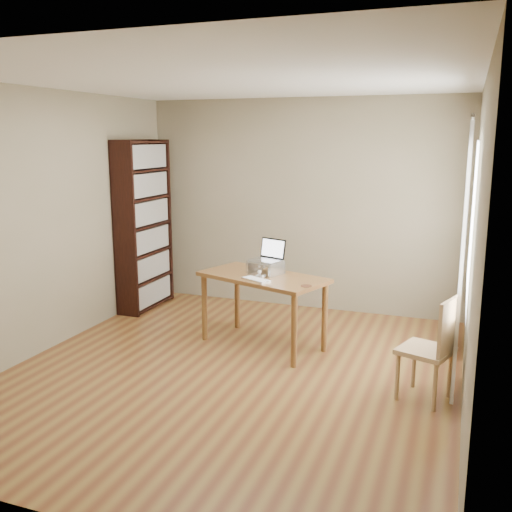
% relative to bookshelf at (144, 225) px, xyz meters
% --- Properties ---
extents(room, '(4.04, 4.54, 2.64)m').
position_rel_bookshelf_xyz_m(room, '(1.86, -1.54, 0.25)').
color(room, brown).
rests_on(room, ground).
extents(bookshelf, '(0.30, 0.90, 2.10)m').
position_rel_bookshelf_xyz_m(bookshelf, '(0.00, 0.00, 0.00)').
color(bookshelf, black).
rests_on(bookshelf, ground).
extents(curtains, '(0.03, 1.90, 2.25)m').
position_rel_bookshelf_xyz_m(curtains, '(3.75, -0.75, 0.12)').
color(curtains, white).
rests_on(curtains, ground).
extents(desk, '(1.43, 1.03, 0.75)m').
position_rel_bookshelf_xyz_m(desk, '(1.86, -0.80, -0.41)').
color(desk, brown).
rests_on(desk, ground).
extents(laptop_stand, '(0.32, 0.25, 0.13)m').
position_rel_bookshelf_xyz_m(laptop_stand, '(1.86, -0.72, -0.22)').
color(laptop_stand, '#BCBEC1').
rests_on(laptop_stand, desk).
extents(laptop, '(0.36, 0.35, 0.22)m').
position_rel_bookshelf_xyz_m(laptop, '(1.86, -0.67, -0.11)').
color(laptop, '#BCBEC1').
rests_on(laptop, laptop_stand).
extents(keyboard, '(0.32, 0.24, 0.02)m').
position_rel_bookshelf_xyz_m(keyboard, '(1.87, -1.02, -0.29)').
color(keyboard, '#BCBEC1').
rests_on(keyboard, desk).
extents(coaster, '(0.11, 0.11, 0.01)m').
position_rel_bookshelf_xyz_m(coaster, '(2.39, -1.07, -0.30)').
color(coaster, brown).
rests_on(coaster, desk).
extents(cat, '(0.22, 0.47, 0.13)m').
position_rel_bookshelf_xyz_m(cat, '(1.90, -0.69, -0.24)').
color(cat, '#4F483E').
rests_on(cat, desk).
extents(chair, '(0.50, 0.50, 0.89)m').
position_rel_bookshelf_xyz_m(chair, '(3.59, -1.51, -0.57)').
color(chair, tan).
rests_on(chair, ground).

